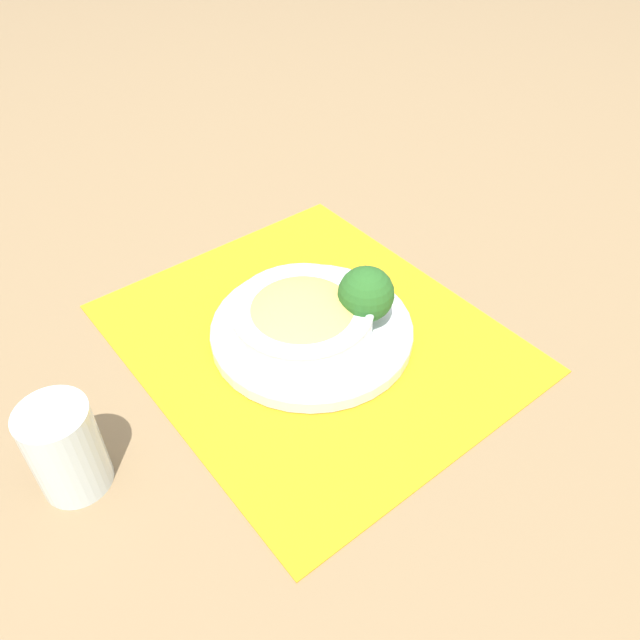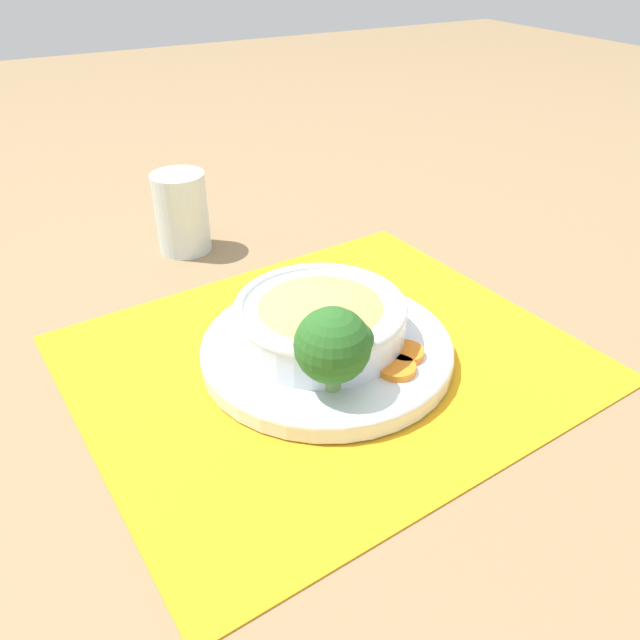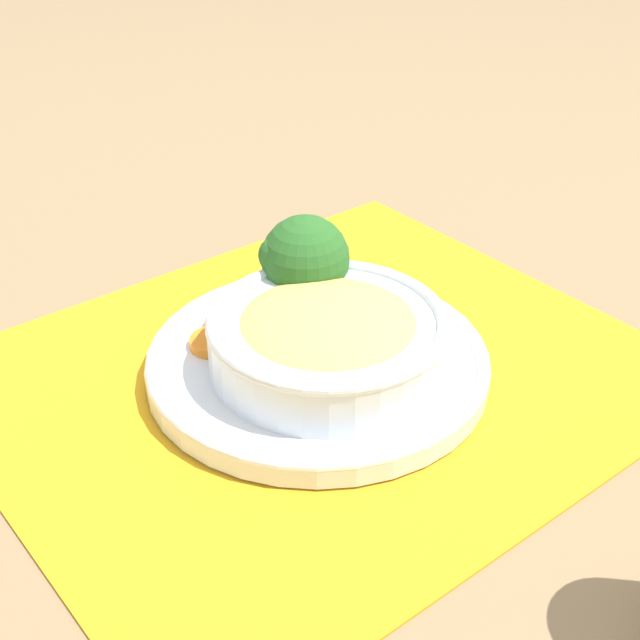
% 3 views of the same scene
% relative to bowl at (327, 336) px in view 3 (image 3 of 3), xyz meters
% --- Properties ---
extents(ground_plane, '(4.00, 4.00, 0.00)m').
position_rel_bowl_xyz_m(ground_plane, '(0.00, 0.01, -0.05)').
color(ground_plane, '#8C704C').
extents(placemat, '(0.55, 0.49, 0.00)m').
position_rel_bowl_xyz_m(placemat, '(0.00, 0.01, -0.04)').
color(placemat, orange).
rests_on(placemat, ground_plane).
extents(plate, '(0.27, 0.27, 0.02)m').
position_rel_bowl_xyz_m(plate, '(0.00, 0.01, -0.03)').
color(plate, silver).
rests_on(plate, placemat).
extents(bowl, '(0.19, 0.19, 0.05)m').
position_rel_bowl_xyz_m(bowl, '(0.00, 0.00, 0.00)').
color(bowl, silver).
rests_on(bowl, plate).
extents(broccoli_floret, '(0.07, 0.07, 0.09)m').
position_rel_bowl_xyz_m(broccoli_floret, '(0.03, 0.08, 0.02)').
color(broccoli_floret, '#759E51').
rests_on(broccoli_floret, plate).
extents(carrot_slice_near, '(0.04, 0.04, 0.01)m').
position_rel_bowl_xyz_m(carrot_slice_near, '(-0.04, 0.09, -0.02)').
color(carrot_slice_near, orange).
rests_on(carrot_slice_near, plate).
extents(carrot_slice_middle, '(0.04, 0.04, 0.01)m').
position_rel_bowl_xyz_m(carrot_slice_middle, '(-0.06, 0.07, -0.02)').
color(carrot_slice_middle, orange).
rests_on(carrot_slice_middle, plate).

